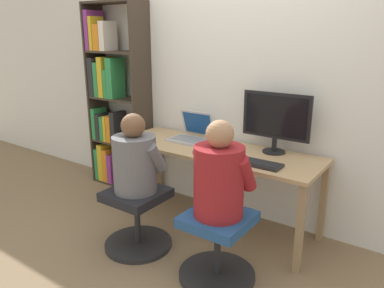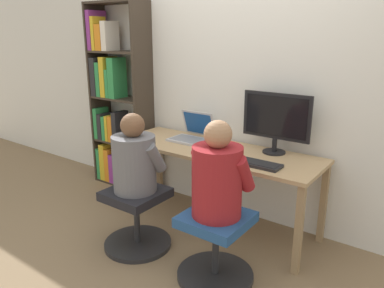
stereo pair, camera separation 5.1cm
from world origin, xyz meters
The scene contains 12 objects.
ground_plane centered at (0.00, 0.00, 0.00)m, with size 14.00×14.00×0.00m, color #846B4C.
wall_back centered at (0.00, 0.68, 1.30)m, with size 10.00×0.05×2.60m.
desk centered at (0.00, 0.31, 0.64)m, with size 1.84×0.62×0.72m.
desktop_monitor centered at (0.46, 0.50, 0.99)m, with size 0.58×0.19×0.50m.
laptop centered at (-0.33, 0.42, 0.77)m, with size 0.34×0.33×0.26m.
keyboard centered at (0.47, 0.14, 0.73)m, with size 0.39×0.15×0.03m.
computer_mouse_by_keyboard centered at (0.23, 0.17, 0.73)m, with size 0.06×0.11×0.04m.
office_chair_left centered at (0.44, -0.34, 0.26)m, with size 0.54×0.54×0.49m.
office_chair_right centered at (-0.30, -0.36, 0.26)m, with size 0.54×0.54×0.49m.
person_at_monitor centered at (0.44, -0.34, 0.77)m, with size 0.41×0.35×0.66m.
person_at_laptop centered at (-0.30, -0.36, 0.74)m, with size 0.41×0.33×0.61m.
bookshelf centered at (-1.46, 0.49, 0.96)m, with size 0.71×0.29×1.99m.
Camera 2 is at (1.66, -2.29, 1.67)m, focal length 35.00 mm.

